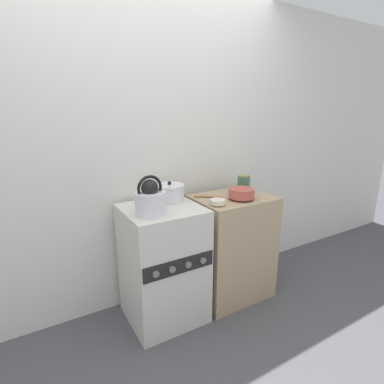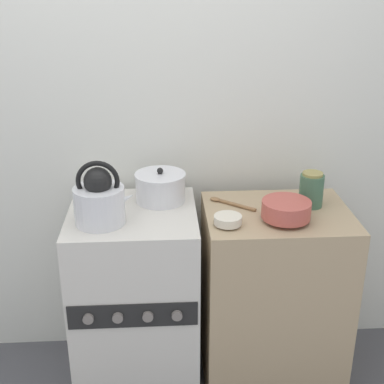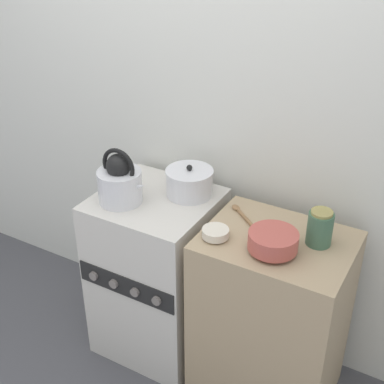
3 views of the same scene
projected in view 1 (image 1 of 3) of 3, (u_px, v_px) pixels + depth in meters
The scene contains 10 objects.
ground_plane at pixel (180, 335), 2.17m from camera, with size 12.00×12.00×0.00m, color #4C4C51.
wall_back at pixel (142, 153), 2.34m from camera, with size 7.00×0.06×2.50m.
stove at pixel (163, 264), 2.27m from camera, with size 0.55×0.56×0.90m.
counter at pixel (231, 247), 2.57m from camera, with size 0.63×0.50×0.89m.
kettle at pixel (150, 200), 1.99m from camera, with size 0.25×0.21×0.27m.
cooking_pot at pixel (170, 193), 2.29m from camera, with size 0.23×0.23×0.16m.
enamel_bowl at pixel (241, 193), 2.36m from camera, with size 0.20×0.20×0.09m.
small_ceramic_bowl at pixel (218, 202), 2.23m from camera, with size 0.12×0.12×0.04m.
storage_jar at pixel (244, 184), 2.55m from camera, with size 0.11×0.11×0.16m.
wooden_spoon at pixel (206, 197), 2.42m from camera, with size 0.20×0.17×0.02m.
Camera 1 is at (-0.85, -1.61, 1.58)m, focal length 28.00 mm.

